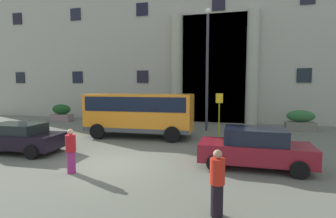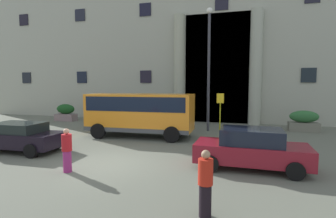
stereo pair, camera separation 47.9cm
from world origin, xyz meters
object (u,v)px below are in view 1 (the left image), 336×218
at_px(white_taxi_kerbside, 18,137).
at_px(lamppost_plaza_centre, 207,61).
at_px(pedestrian_child_trailing, 217,183).
at_px(parked_coupe_end, 255,148).
at_px(motorcycle_far_end, 6,131).
at_px(bus_stop_sign, 219,109).
at_px(hedge_planter_east, 125,116).
at_px(pedestrian_man_red_shirt, 71,151).
at_px(hedge_planter_entrance_left, 300,121).
at_px(orange_minibus, 140,111).
at_px(hedge_planter_far_west, 62,113).

xyz_separation_m(white_taxi_kerbside, lamppost_plaza_centre, (8.01, 8.10, 4.08)).
bearing_deg(pedestrian_child_trailing, lamppost_plaza_centre, 60.98).
distance_m(parked_coupe_end, motorcycle_far_end, 14.15).
relative_size(white_taxi_kerbside, lamppost_plaza_centre, 0.52).
relative_size(bus_stop_sign, lamppost_plaza_centre, 0.32).
relative_size(hedge_planter_east, pedestrian_man_red_shirt, 1.29).
relative_size(white_taxi_kerbside, parked_coupe_end, 1.03).
distance_m(hedge_planter_entrance_left, motorcycle_far_end, 19.02).
xyz_separation_m(hedge_planter_east, parked_coupe_end, (9.60, -9.82, 0.21)).
height_order(motorcycle_far_end, pedestrian_man_red_shirt, pedestrian_man_red_shirt).
distance_m(orange_minibus, pedestrian_man_red_shirt, 6.83).
distance_m(parked_coupe_end, pedestrian_child_trailing, 4.27).
bearing_deg(orange_minibus, hedge_planter_east, 119.73).
relative_size(hedge_planter_far_west, lamppost_plaza_centre, 0.22).
bearing_deg(hedge_planter_entrance_left, bus_stop_sign, -151.68).
bearing_deg(white_taxi_kerbside, orange_minibus, 46.62).
height_order(pedestrian_child_trailing, pedestrian_man_red_shirt, pedestrian_child_trailing).
height_order(motorcycle_far_end, lamppost_plaza_centre, lamppost_plaza_centre).
xyz_separation_m(orange_minibus, white_taxi_kerbside, (-4.30, -4.86, -0.86)).
relative_size(bus_stop_sign, white_taxi_kerbside, 0.61).
height_order(orange_minibus, hedge_planter_east, orange_minibus).
bearing_deg(pedestrian_man_red_shirt, hedge_planter_east, 66.88).
relative_size(bus_stop_sign, pedestrian_man_red_shirt, 1.65).
bearing_deg(parked_coupe_end, motorcycle_far_end, 171.94).
relative_size(hedge_planter_east, motorcycle_far_end, 1.07).
height_order(hedge_planter_entrance_left, lamppost_plaza_centre, lamppost_plaza_centre).
xyz_separation_m(hedge_planter_east, lamppost_plaza_centre, (6.99, -2.04, 4.23)).
xyz_separation_m(pedestrian_child_trailing, lamppost_plaza_centre, (-1.45, 11.89, 3.97)).
height_order(hedge_planter_east, hedge_planter_far_west, hedge_planter_far_west).
distance_m(hedge_planter_east, white_taxi_kerbside, 10.19).
relative_size(orange_minibus, parked_coupe_end, 1.54).
bearing_deg(motorcycle_far_end, orange_minibus, 18.85).
xyz_separation_m(white_taxi_kerbside, pedestrian_man_red_shirt, (4.18, -1.93, 0.09)).
bearing_deg(pedestrian_child_trailing, motorcycle_far_end, 117.63).
xyz_separation_m(white_taxi_kerbside, pedestrian_child_trailing, (9.47, -3.79, 0.11)).
bearing_deg(parked_coupe_end, bus_stop_sign, 105.90).
distance_m(hedge_planter_entrance_left, pedestrian_child_trailing, 14.22).
bearing_deg(hedge_planter_east, parked_coupe_end, -45.66).
xyz_separation_m(hedge_planter_far_west, white_taxi_kerbside, (4.80, -9.74, -0.00)).
xyz_separation_m(hedge_planter_far_west, lamppost_plaza_centre, (12.82, -1.64, 4.08)).
distance_m(hedge_planter_entrance_left, parked_coupe_end, 9.97).
xyz_separation_m(parked_coupe_end, pedestrian_man_red_shirt, (-6.44, -2.24, 0.03)).
height_order(hedge_planter_far_west, pedestrian_man_red_shirt, pedestrian_man_red_shirt).
distance_m(bus_stop_sign, parked_coupe_end, 6.63).
xyz_separation_m(bus_stop_sign, lamppost_plaza_centre, (-0.93, 1.43, 3.16)).
xyz_separation_m(hedge_planter_far_west, motorcycle_far_end, (1.46, -7.18, -0.26)).
distance_m(hedge_planter_entrance_left, white_taxi_kerbside, 17.24).
xyz_separation_m(bus_stop_sign, hedge_planter_entrance_left, (5.39, 2.90, -0.94)).
xyz_separation_m(hedge_planter_entrance_left, pedestrian_man_red_shirt, (-10.15, -11.50, 0.11)).
xyz_separation_m(white_taxi_kerbside, parked_coupe_end, (10.63, 0.32, 0.06)).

